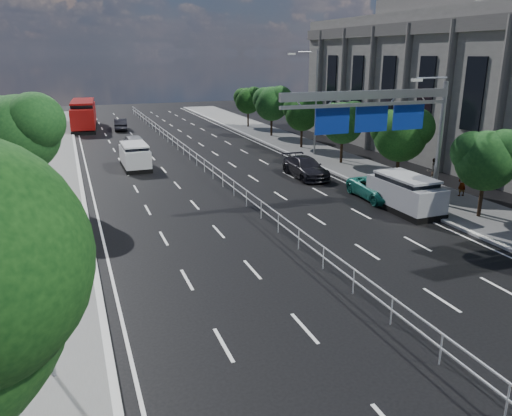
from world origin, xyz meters
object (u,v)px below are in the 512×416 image
parked_car_dark (305,167)px  silver_minivan (405,193)px  overhead_gantry (385,113)px  red_bus (84,114)px  pedestrian_b (433,171)px  near_car_silver (133,143)px  parked_car_teal (378,189)px  toilet_sign (23,286)px  white_minivan (135,156)px  near_car_dark (121,124)px  pedestrian_a (462,184)px

parked_car_dark → silver_minivan: bearing=-78.6°
overhead_gantry → red_bus: overhead_gantry is taller
pedestrian_b → overhead_gantry: bearing=44.5°
near_car_silver → parked_car_dark: (10.42, -14.90, -0.05)m
overhead_gantry → red_bus: size_ratio=0.91×
overhead_gantry → parked_car_teal: bearing=57.0°
toilet_sign → overhead_gantry: (17.69, 10.05, 2.66)m
silver_minivan → toilet_sign: bearing=-154.1°
toilet_sign → white_minivan: size_ratio=0.96×
near_car_dark → near_car_silver: bearing=94.0°
overhead_gantry → silver_minivan: size_ratio=2.06×
pedestrian_b → pedestrian_a: bearing=102.9°
toilet_sign → silver_minivan: toilet_sign is taller
toilet_sign → pedestrian_a: 26.43m
parked_car_teal → near_car_silver: bearing=122.1°
parked_car_dark → pedestrian_b: (6.90, -5.47, 0.32)m
silver_minivan → pedestrian_b: silver_minivan is taller
silver_minivan → near_car_dark: bearing=106.4°
white_minivan → pedestrian_b: size_ratio=2.49×
overhead_gantry → parked_car_teal: overhead_gantry is taller
near_car_silver → pedestrian_a: pedestrian_a is taller
parked_car_teal → parked_car_dark: bearing=106.7°
overhead_gantry → parked_car_dark: 10.19m
overhead_gantry → near_car_dark: bearing=105.3°
near_car_dark → parked_car_teal: 37.50m
parked_car_teal → parked_car_dark: size_ratio=0.94×
white_minivan → parked_car_teal: size_ratio=0.96×
toilet_sign → red_bus: (3.45, 50.83, -1.21)m
near_car_silver → pedestrian_b: bearing=126.0°
red_bus → parked_car_teal: 41.66m
parked_car_teal → red_bus: bearing=115.0°
overhead_gantry → white_minivan: (-11.49, 16.36, -4.64)m
red_bus → silver_minivan: red_bus is taller
silver_minivan → pedestrian_b: bearing=35.9°
parked_car_teal → pedestrian_b: size_ratio=2.59×
pedestrian_b → white_minivan: bearing=-18.5°
parked_car_teal → pedestrian_a: 5.31m
near_car_dark → silver_minivan: silver_minivan is taller
pedestrian_a → pedestrian_b: size_ratio=0.87×
toilet_sign → parked_car_dark: toilet_sign is taller
pedestrian_a → pedestrian_b: pedestrian_b is taller
red_bus → white_minivan: bearing=-79.3°
white_minivan → pedestrian_b: bearing=-35.8°
overhead_gantry → pedestrian_b: overhead_gantry is taller
red_bus → near_car_silver: red_bus is taller
overhead_gantry → parked_car_dark: overhead_gantry is taller
overhead_gantry → near_car_silver: 26.56m
toilet_sign → white_minivan: 27.21m
overhead_gantry → red_bus: bearing=109.3°
parked_car_teal → overhead_gantry: bearing=-120.1°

